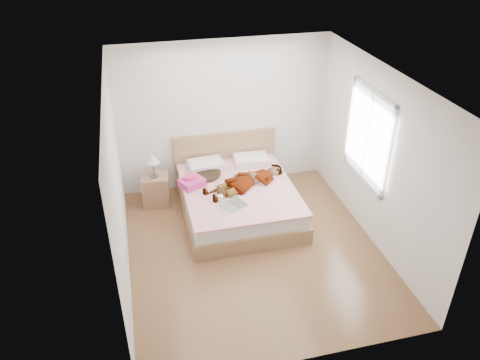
{
  "coord_description": "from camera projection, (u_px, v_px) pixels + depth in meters",
  "views": [
    {
      "loc": [
        -1.48,
        -5.2,
        4.43
      ],
      "look_at": [
        0.0,
        0.85,
        0.7
      ],
      "focal_mm": 35.0,
      "sensor_mm": 36.0,
      "label": 1
    }
  ],
  "objects": [
    {
      "name": "coffee_mug",
      "position": [
        221.0,
        198.0,
        7.07
      ],
      "size": [
        0.14,
        0.11,
        0.1
      ],
      "color": "white",
      "rests_on": "bed"
    },
    {
      "name": "hair",
      "position": [
        207.0,
        172.0,
        7.76
      ],
      "size": [
        0.53,
        0.62,
        0.08
      ],
      "primitive_type": "ellipsoid",
      "rotation": [
        0.0,
        0.0,
        -0.12
      ],
      "color": "black",
      "rests_on": "bed"
    },
    {
      "name": "towel",
      "position": [
        192.0,
        181.0,
        7.44
      ],
      "size": [
        0.46,
        0.43,
        0.19
      ],
      "color": "#E23D94",
      "rests_on": "bed"
    },
    {
      "name": "woman",
      "position": [
        247.0,
        179.0,
        7.47
      ],
      "size": [
        1.58,
        1.1,
        0.2
      ],
      "primitive_type": "imported",
      "rotation": [
        0.0,
        0.0,
        -1.16
      ],
      "color": "white",
      "rests_on": "bed"
    },
    {
      "name": "nightstand",
      "position": [
        156.0,
        188.0,
        7.8
      ],
      "size": [
        0.48,
        0.43,
        0.94
      ],
      "color": "brown",
      "rests_on": "ground"
    },
    {
      "name": "ground",
      "position": [
        254.0,
        249.0,
        6.91
      ],
      "size": [
        4.0,
        4.0,
        0.0
      ],
      "primitive_type": "plane",
      "color": "#4D2918",
      "rests_on": "ground"
    },
    {
      "name": "plush_toy",
      "position": [
        221.0,
        192.0,
        7.2
      ],
      "size": [
        0.17,
        0.23,
        0.12
      ],
      "color": "black",
      "rests_on": "bed"
    },
    {
      "name": "bed",
      "position": [
        237.0,
        197.0,
        7.63
      ],
      "size": [
        1.8,
        2.08,
        1.0
      ],
      "color": "brown",
      "rests_on": "ground"
    },
    {
      "name": "magazine",
      "position": [
        233.0,
        205.0,
        6.98
      ],
      "size": [
        0.51,
        0.44,
        0.03
      ],
      "color": "white",
      "rests_on": "bed"
    },
    {
      "name": "phone",
      "position": [
        212.0,
        167.0,
        7.67
      ],
      "size": [
        0.07,
        0.09,
        0.05
      ],
      "primitive_type": "cube",
      "rotation": [
        0.44,
        0.0,
        0.41
      ],
      "color": "silver",
      "rests_on": "bed"
    },
    {
      "name": "room_shell",
      "position": [
        368.0,
        137.0,
        6.75
      ],
      "size": [
        4.0,
        4.0,
        4.0
      ],
      "color": "white",
      "rests_on": "ground"
    }
  ]
}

